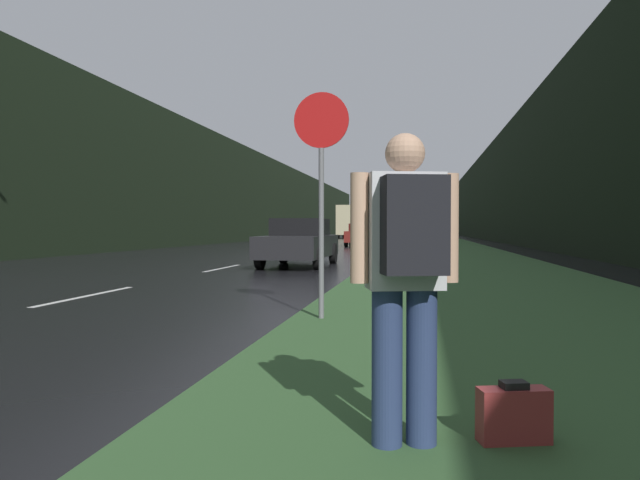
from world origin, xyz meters
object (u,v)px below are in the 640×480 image
delivery_truck (351,221)px  car_passing_far (361,235)px  hitchhiker_with_backpack (406,268)px  car_passing_near (300,242)px  suitcase (514,416)px  car_oncoming (313,234)px  stop_sign (321,179)px

delivery_truck → car_passing_far: bearing=-81.8°
hitchhiker_with_backpack → car_passing_near: 14.91m
car_passing_far → suitcase: bearing=97.2°
car_passing_near → car_passing_far: 19.16m
suitcase → delivery_truck: bearing=82.5°
hitchhiker_with_backpack → car_oncoming: bearing=86.3°
suitcase → car_passing_far: bearing=82.1°
hitchhiker_with_backpack → car_passing_near: bearing=89.0°
hitchhiker_with_backpack → car_passing_far: (-3.66, 33.61, -0.25)m
suitcase → delivery_truck: 62.46m
stop_sign → suitcase: bearing=-66.3°
suitcase → car_passing_near: (-4.24, 14.28, 0.59)m
suitcase → car_oncoming: bearing=87.1°
car_oncoming → delivery_truck: bearing=90.0°
suitcase → car_oncoming: size_ratio=0.09×
hitchhiker_with_backpack → stop_sign: bearing=90.6°
hitchhiker_with_backpack → suitcase: 1.02m
car_oncoming → delivery_truck: delivery_truck is taller
stop_sign → hitchhiker_with_backpack: 4.48m
car_passing_near → car_oncoming: (-4.10, 23.89, 0.00)m
car_passing_near → car_passing_far: size_ratio=1.14×
hitchhiker_with_backpack → delivery_truck: size_ratio=0.22×
stop_sign → delivery_truck: bearing=96.5°
car_passing_far → delivery_truck: size_ratio=0.54×
stop_sign → suitcase: 4.75m
stop_sign → car_oncoming: (-6.56, 34.11, -1.09)m
hitchhiker_with_backpack → delivery_truck: 62.53m
car_passing_far → car_oncoming: 6.26m
car_passing_near → delivery_truck: (-4.10, 47.59, 1.18)m
car_passing_near → car_passing_far: bearing=-90.0°
car_passing_far → stop_sign: bearing=94.8°
car_passing_far → car_oncoming: car_passing_far is taller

